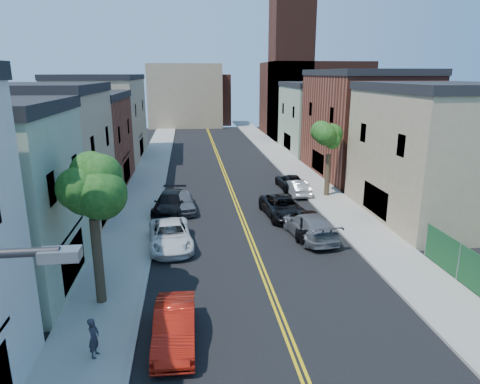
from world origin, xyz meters
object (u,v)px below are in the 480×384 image
object	(u,v)px
black_car_right	(307,222)
silver_car_right	(297,187)
grey_car_right	(309,226)
black_car_left	(170,203)
dark_car_right_far	(291,181)
pedestrian_left	(94,338)
black_suv_lane	(283,207)
grey_car_left	(182,201)
red_sedan	(175,326)
white_pickup	(170,235)

from	to	relation	value
black_car_right	silver_car_right	xyz separation A→B (m)	(1.70, 9.39, -0.18)
grey_car_right	black_car_right	xyz separation A→B (m)	(0.00, 0.58, 0.05)
black_car_left	dark_car_right_far	size ratio (longest dim) A/B	1.16
pedestrian_left	black_car_right	bearing A→B (deg)	-33.50
black_suv_lane	grey_car_left	bearing A→B (deg)	157.65
grey_car_left	grey_car_right	size ratio (longest dim) A/B	0.81
black_suv_lane	pedestrian_left	distance (m)	18.41
grey_car_left	silver_car_right	distance (m)	10.39
red_sedan	black_suv_lane	world-z (taller)	black_suv_lane
white_pickup	pedestrian_left	size ratio (longest dim) A/B	3.50
white_pickup	red_sedan	bearing A→B (deg)	-92.36
red_sedan	pedestrian_left	world-z (taller)	pedestrian_left
red_sedan	dark_car_right_far	world-z (taller)	red_sedan
black_car_right	black_suv_lane	bearing A→B (deg)	-75.92
white_pickup	black_car_left	size ratio (longest dim) A/B	1.01
white_pickup	black_suv_lane	bearing A→B (deg)	25.21
red_sedan	white_pickup	size ratio (longest dim) A/B	0.83
black_car_right	grey_car_right	bearing A→B (deg)	91.70
white_pickup	black_suv_lane	xyz separation A→B (m)	(7.99, 4.71, 0.01)
black_car_right	silver_car_right	world-z (taller)	black_car_right
black_car_right	black_suv_lane	world-z (taller)	black_car_right
grey_car_right	pedestrian_left	distance (m)	15.66
black_car_left	silver_car_right	world-z (taller)	black_car_left
black_car_right	dark_car_right_far	bearing A→B (deg)	-96.61
grey_car_left	grey_car_right	xyz separation A→B (m)	(8.11, -6.54, 0.04)
grey_car_right	black_car_right	distance (m)	0.59
grey_car_left	black_car_left	bearing A→B (deg)	-169.20
dark_car_right_far	grey_car_left	bearing A→B (deg)	27.74
white_pickup	pedestrian_left	bearing A→B (deg)	-108.18
dark_car_right_far	red_sedan	bearing A→B (deg)	63.74
grey_car_left	pedestrian_left	bearing A→B (deg)	-105.13
white_pickup	grey_car_left	world-z (taller)	grey_car_left
red_sedan	black_car_left	xyz separation A→B (m)	(-0.75, 16.56, 0.04)
grey_car_right	black_suv_lane	world-z (taller)	grey_car_right
red_sedan	grey_car_right	xyz separation A→B (m)	(8.29, 10.29, 0.07)
black_car_left	black_suv_lane	size ratio (longest dim) A/B	0.98
silver_car_right	pedestrian_left	xyz separation A→B (m)	(-12.89, -20.93, 0.25)
white_pickup	black_car_left	distance (m)	6.76
red_sedan	black_suv_lane	bearing A→B (deg)	63.65
white_pickup	grey_car_right	xyz separation A→B (m)	(8.79, 0.48, 0.06)
black_car_left	black_suv_lane	bearing A→B (deg)	-6.59
grey_car_left	pedestrian_left	size ratio (longest dim) A/B	2.94
white_pickup	silver_car_right	size ratio (longest dim) A/B	1.32
grey_car_right	silver_car_right	size ratio (longest dim) A/B	1.36
red_sedan	white_pickup	xyz separation A→B (m)	(-0.50, 9.81, 0.01)
silver_car_right	white_pickup	bearing A→B (deg)	40.86
red_sedan	grey_car_right	distance (m)	13.21
white_pickup	silver_car_right	distance (m)	14.81
black_car_right	grey_car_left	bearing A→B (deg)	-34.59
dark_car_right_far	pedestrian_left	world-z (taller)	pedestrian_left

